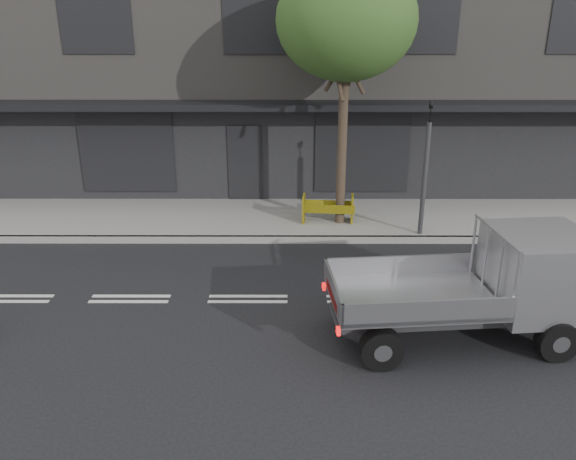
# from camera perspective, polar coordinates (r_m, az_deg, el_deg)

# --- Properties ---
(ground) EXTENTS (80.00, 80.00, 0.00)m
(ground) POSITION_cam_1_polar(r_m,az_deg,el_deg) (11.49, -4.08, -7.03)
(ground) COLOR black
(ground) RESTS_ON ground
(sidewalk) EXTENTS (32.00, 3.20, 0.15)m
(sidewalk) POSITION_cam_1_polar(r_m,az_deg,el_deg) (15.77, -2.91, 1.18)
(sidewalk) COLOR gray
(sidewalk) RESTS_ON ground
(kerb) EXTENTS (32.00, 0.20, 0.15)m
(kerb) POSITION_cam_1_polar(r_m,az_deg,el_deg) (14.27, -3.23, -0.96)
(kerb) COLOR gray
(kerb) RESTS_ON ground
(building_main) EXTENTS (26.00, 10.00, 8.00)m
(building_main) POSITION_cam_1_polar(r_m,az_deg,el_deg) (21.50, -2.19, 17.12)
(building_main) COLOR slate
(building_main) RESTS_ON ground
(street_tree) EXTENTS (3.40, 3.40, 6.74)m
(street_tree) POSITION_cam_1_polar(r_m,az_deg,el_deg) (14.41, 5.94, 20.37)
(street_tree) COLOR #382B21
(street_tree) RESTS_ON ground
(traffic_light_pole) EXTENTS (0.12, 0.12, 3.50)m
(traffic_light_pole) POSITION_cam_1_polar(r_m,az_deg,el_deg) (14.38, 13.72, 5.26)
(traffic_light_pole) COLOR #2D2D30
(traffic_light_pole) RESTS_ON ground
(flatbed_ute) EXTENTS (4.53, 2.16, 2.03)m
(flatbed_ute) POSITION_cam_1_polar(r_m,az_deg,el_deg) (10.46, 22.13, -4.44)
(flatbed_ute) COLOR black
(flatbed_ute) RESTS_ON ground
(construction_barrier) EXTENTS (1.45, 0.70, 0.78)m
(construction_barrier) POSITION_cam_1_polar(r_m,az_deg,el_deg) (15.00, 4.13, 2.01)
(construction_barrier) COLOR yellow
(construction_barrier) RESTS_ON sidewalk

